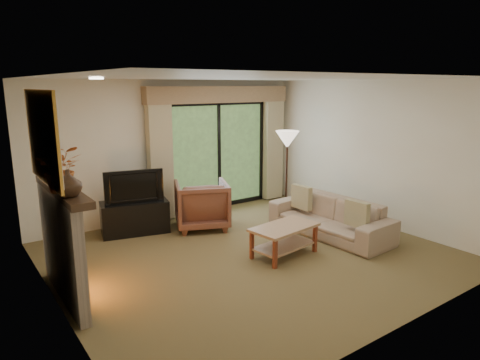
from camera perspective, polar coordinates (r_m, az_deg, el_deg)
floor at (r=6.56m, az=1.55°, el=-9.88°), size 5.50×5.50×0.00m
ceiling at (r=6.07m, az=1.70°, el=13.45°), size 5.50×5.50×0.00m
wall_back at (r=8.29m, az=-8.92°, el=4.05°), size 5.00×0.00×5.00m
wall_front at (r=4.51m, az=21.23°, el=-3.82°), size 5.00×0.00×5.00m
wall_left at (r=5.06m, az=-24.05°, el=-2.34°), size 0.00×5.00×5.00m
wall_right at (r=8.12m, az=17.29°, el=3.46°), size 0.00×5.00×5.00m
fireplace at (r=5.45m, az=-22.67°, el=-7.98°), size 0.24×1.70×1.37m
mirror at (r=5.15m, az=-24.78°, el=5.21°), size 0.07×1.45×1.02m
sliding_door at (r=8.76m, az=-2.87°, el=3.32°), size 2.26×0.10×2.16m
curtain_left at (r=8.01m, az=-10.61°, el=2.97°), size 0.45×0.18×2.35m
curtain_right at (r=9.45m, az=4.40°, el=4.59°), size 0.45×0.18×2.35m
cornice at (r=8.58m, az=-2.63°, el=11.31°), size 3.20×0.24×0.32m
media_console at (r=7.60m, az=-13.84°, el=-4.84°), size 1.20×0.75×0.56m
tv at (r=7.46m, az=-14.06°, el=-0.72°), size 0.98×0.35×0.56m
armchair at (r=7.66m, az=-5.13°, el=-3.27°), size 1.20×1.21×0.85m
sofa at (r=7.44m, az=11.86°, el=-4.85°), size 0.95×2.19×0.63m
pillow_near at (r=6.93m, az=15.31°, el=-4.38°), size 0.13×0.41×0.41m
pillow_far at (r=7.74m, az=8.20°, el=-2.28°), size 0.13×0.42×0.42m
coffee_table at (r=6.49m, az=5.90°, el=-8.04°), size 1.09×0.69×0.46m
floor_lamp at (r=8.22m, az=6.22°, el=0.75°), size 0.45×0.45×1.67m
vase at (r=4.77m, az=-21.92°, el=-0.40°), size 0.35×0.35×0.28m
branches at (r=4.98m, az=-22.72°, el=1.42°), size 0.57×0.53×0.51m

